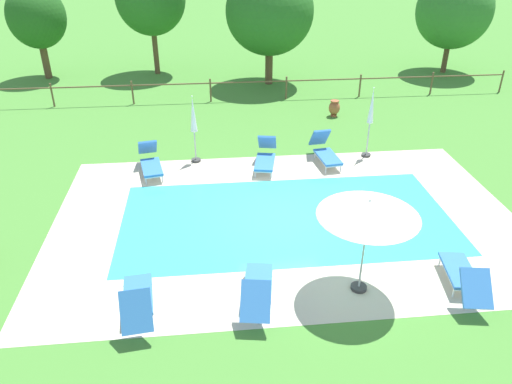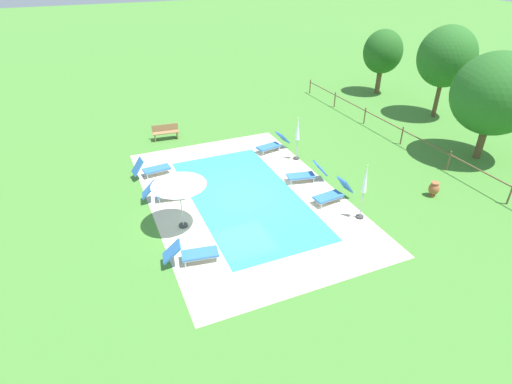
{
  "view_description": "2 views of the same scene",
  "coord_description": "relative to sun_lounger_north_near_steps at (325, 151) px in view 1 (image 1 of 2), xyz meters",
  "views": [
    {
      "loc": [
        -2.02,
        -11.33,
        7.16
      ],
      "look_at": [
        -0.79,
        0.5,
        0.6
      ],
      "focal_mm": 34.32,
      "sensor_mm": 36.0,
      "label": 1
    },
    {
      "loc": [
        14.67,
        -5.73,
        9.64
      ],
      "look_at": [
        1.42,
        -0.05,
        1.04
      ],
      "focal_mm": 28.8,
      "sensor_mm": 36.0,
      "label": 2
    }
  ],
  "objects": [
    {
      "name": "sun_lounger_north_end",
      "position": [
        1.53,
        -6.8,
        -0.02
      ],
      "size": [
        0.91,
        2.01,
        0.91
      ],
      "color": "#3370BC",
      "rests_on": "ground"
    },
    {
      "name": "sun_lounger_north_near_steps",
      "position": [
        0.0,
        0.0,
        0.0
      ],
      "size": [
        0.81,
        1.88,
        1.02
      ],
      "color": "#3370BC",
      "rests_on": "ground"
    },
    {
      "name": "ground_plane",
      "position": [
        -1.87,
        -3.44,
        -0.4
      ],
      "size": [
        160.0,
        160.0,
        0.0
      ],
      "primitive_type": "plane",
      "color": "#478433"
    },
    {
      "name": "swimming_pool_water",
      "position": [
        -1.87,
        -3.44,
        -0.39
      ],
      "size": [
        9.02,
        4.5,
        0.01
      ],
      "primitive_type": "cube",
      "color": "#38C6D1",
      "rests_on": "ground"
    },
    {
      "name": "sun_lounger_north_far",
      "position": [
        -2.06,
        -0.18,
        -0.01
      ],
      "size": [
        0.97,
        1.97,
        0.96
      ],
      "color": "#3370BC",
      "rests_on": "ground"
    },
    {
      "name": "tree_west_mid",
      "position": [
        -12.11,
        11.65,
        2.67
      ],
      "size": [
        2.84,
        2.84,
        4.65
      ],
      "color": "brown",
      "rests_on": "ground"
    },
    {
      "name": "sun_lounger_south_mid",
      "position": [
        -5.51,
        -6.87,
        0.0
      ],
      "size": [
        0.79,
        1.87,
        1.02
      ],
      "color": "#3370BC",
      "rests_on": "ground"
    },
    {
      "name": "sun_lounger_south_near_corner",
      "position": [
        -5.81,
        -0.18,
        -0.01
      ],
      "size": [
        0.95,
        1.98,
        0.95
      ],
      "color": "#3370BC",
      "rests_on": "ground"
    },
    {
      "name": "tree_east_mid",
      "position": [
        -0.72,
        9.46,
        3.06
      ],
      "size": [
        4.19,
        4.19,
        5.5
      ],
      "color": "brown",
      "rests_on": "ground"
    },
    {
      "name": "pool_coping_rim",
      "position": [
        -1.87,
        -3.44,
        -0.39
      ],
      "size": [
        9.5,
        4.98,
        0.01
      ],
      "color": "beige",
      "rests_on": "ground"
    },
    {
      "name": "pool_deck_paving",
      "position": [
        -1.87,
        -3.44,
        -0.39
      ],
      "size": [
        12.71,
        8.2,
        0.01
      ],
      "primitive_type": "cube",
      "color": "beige",
      "rests_on": "ground"
    },
    {
      "name": "perimeter_fence",
      "position": [
        -1.98,
        6.88,
        0.3
      ],
      "size": [
        24.33,
        0.08,
        1.05
      ],
      "color": "brown",
      "rests_on": "ground"
    },
    {
      "name": "tree_far_west",
      "position": [
        9.01,
        10.59,
        2.81
      ],
      "size": [
        3.84,
        3.84,
        5.15
      ],
      "color": "brown",
      "rests_on": "ground"
    },
    {
      "name": "terracotta_urn_near_fence",
      "position": [
        1.4,
        4.39,
        -0.03
      ],
      "size": [
        0.46,
        0.46,
        0.69
      ],
      "color": "#A85B38",
      "rests_on": "ground"
    },
    {
      "name": "sun_lounger_north_mid",
      "position": [
        -3.02,
        -6.75,
        -0.01
      ],
      "size": [
        0.9,
        1.99,
        0.94
      ],
      "color": "#3370BC",
      "rests_on": "ground"
    },
    {
      "name": "patio_umbrella_open_foreground",
      "position": [
        -0.73,
        -6.55,
        1.68
      ],
      "size": [
        2.12,
        2.12,
        2.32
      ],
      "color": "#383838",
      "rests_on": "ground"
    },
    {
      "name": "patio_umbrella_closed_row_west",
      "position": [
        -4.36,
        0.52,
        1.07
      ],
      "size": [
        0.32,
        0.32,
        2.32
      ],
      "color": "#383838",
      "rests_on": "ground"
    },
    {
      "name": "patio_umbrella_closed_row_mid_west",
      "position": [
        1.55,
        0.34,
        1.15
      ],
      "size": [
        0.32,
        0.32,
        2.47
      ],
      "color": "#383838",
      "rests_on": "ground"
    }
  ]
}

